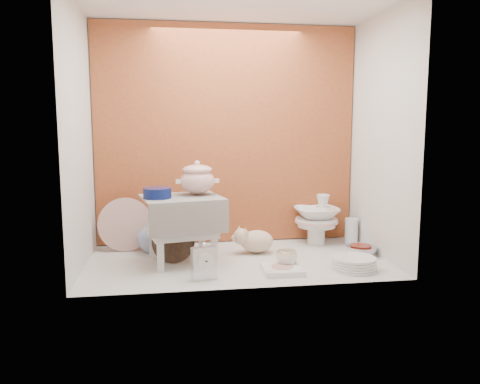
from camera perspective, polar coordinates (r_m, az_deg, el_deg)
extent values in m
plane|color=silver|center=(2.94, -0.33, -8.19)|extent=(1.80, 1.80, 0.00)
cube|color=#A15228|center=(3.32, -1.58, 6.80)|extent=(1.80, 0.06, 1.50)
cube|color=silver|center=(2.84, -18.74, 6.16)|extent=(0.06, 1.00, 1.50)
cube|color=silver|center=(3.08, 16.56, 6.37)|extent=(0.06, 1.00, 1.50)
cube|color=white|center=(2.90, -0.36, 21.55)|extent=(1.80, 1.00, 0.06)
cylinder|color=#0A1651|center=(2.81, -9.85, -0.12)|extent=(0.17, 0.17, 0.06)
imported|color=white|center=(3.16, -10.09, -4.79)|extent=(0.31, 0.31, 0.25)
cube|color=silver|center=(2.58, -4.30, -8.26)|extent=(0.14, 0.08, 0.20)
ellipsoid|color=beige|center=(3.09, 2.02, -5.87)|extent=(0.32, 0.26, 0.16)
cylinder|color=white|center=(2.81, 5.56, -8.90)|extent=(0.20, 0.20, 0.01)
imported|color=white|center=(2.79, 5.58, -7.87)|extent=(0.15, 0.15, 0.09)
cube|color=white|center=(2.73, 5.08, -9.20)|extent=(0.22, 0.22, 0.03)
cylinder|color=white|center=(2.83, 13.41, -8.26)|extent=(0.31, 0.31, 0.07)
imported|color=silver|center=(3.14, 14.24, -6.81)|extent=(0.25, 0.25, 0.06)
cylinder|color=silver|center=(3.40, 13.15, -4.59)|extent=(0.10, 0.10, 0.18)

